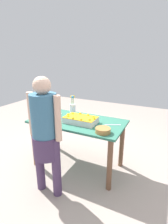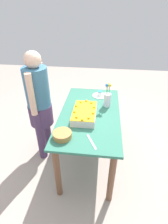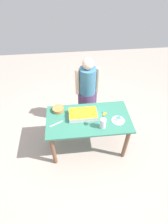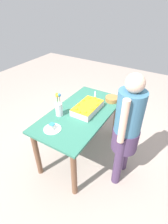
{
  "view_description": "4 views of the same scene",
  "coord_description": "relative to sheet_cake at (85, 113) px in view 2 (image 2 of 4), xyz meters",
  "views": [
    {
      "loc": [
        -1.17,
        2.14,
        1.7
      ],
      "look_at": [
        -0.1,
        -0.02,
        0.91
      ],
      "focal_mm": 28.0,
      "sensor_mm": 36.0,
      "label": 1
    },
    {
      "loc": [
        -1.82,
        -0.15,
        1.95
      ],
      "look_at": [
        -0.03,
        0.07,
        0.8
      ],
      "focal_mm": 28.0,
      "sensor_mm": 36.0,
      "label": 2
    },
    {
      "loc": [
        -0.28,
        -1.94,
        2.87
      ],
      "look_at": [
        -0.07,
        0.07,
        0.86
      ],
      "focal_mm": 28.0,
      "sensor_mm": 36.0,
      "label": 3
    },
    {
      "loc": [
        1.63,
        1.04,
        2.11
      ],
      "look_at": [
        -0.01,
        0.05,
        0.79
      ],
      "focal_mm": 28.0,
      "sensor_mm": 36.0,
      "label": 4
    }
  ],
  "objects": [
    {
      "name": "dining_table",
      "position": [
        0.08,
        -0.06,
        -0.19
      ],
      "size": [
        1.39,
        0.73,
        0.77
      ],
      "color": "#32735D",
      "rests_on": "ground_plane"
    },
    {
      "name": "serving_plate_with_slice",
      "position": [
        0.56,
        -0.16,
        -0.03
      ],
      "size": [
        0.21,
        0.21,
        0.08
      ],
      "color": "white",
      "rests_on": "dining_table"
    },
    {
      "name": "fruit_bowl",
      "position": [
        -0.41,
        0.18,
        -0.02
      ],
      "size": [
        0.19,
        0.19,
        0.06
      ],
      "primitive_type": "cylinder",
      "color": "#AF793F",
      "rests_on": "dining_table"
    },
    {
      "name": "person_standing",
      "position": [
        0.15,
        0.61,
        0.03
      ],
      "size": [
        0.45,
        0.31,
        1.49
      ],
      "rotation": [
        0.0,
        0.0,
        -1.57
      ],
      "color": "#493458",
      "rests_on": "ground_plane"
    },
    {
      "name": "sheet_cake",
      "position": [
        0.0,
        0.0,
        0.0
      ],
      "size": [
        0.46,
        0.27,
        0.11
      ],
      "color": "silver",
      "rests_on": "dining_table"
    },
    {
      "name": "flower_vase",
      "position": [
        0.28,
        -0.26,
        0.07
      ],
      "size": [
        0.09,
        0.09,
        0.32
      ],
      "color": "silver",
      "rests_on": "dining_table"
    },
    {
      "name": "ground_plane",
      "position": [
        0.08,
        -0.06,
        -0.82
      ],
      "size": [
        8.0,
        8.0,
        0.0
      ],
      "primitive_type": "plane",
      "color": "#AB998D"
    },
    {
      "name": "cake_knife",
      "position": [
        -0.44,
        -0.12,
        -0.05
      ],
      "size": [
        0.21,
        0.12,
        0.0
      ],
      "primitive_type": "cube",
      "rotation": [
        0.0,
        0.0,
        3.61
      ],
      "color": "silver",
      "rests_on": "dining_table"
    }
  ]
}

